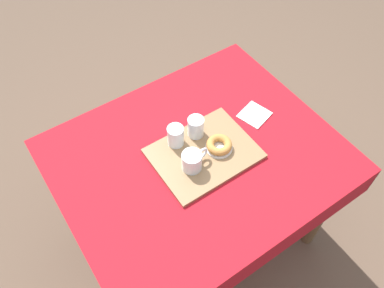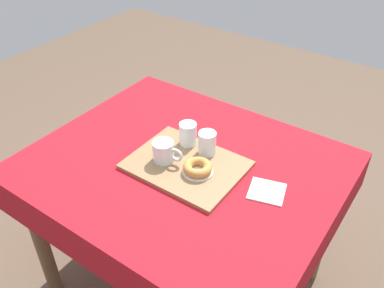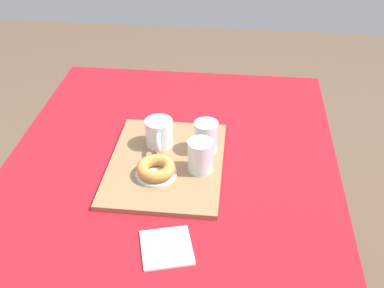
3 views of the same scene
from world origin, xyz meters
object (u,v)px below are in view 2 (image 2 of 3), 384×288
at_px(tea_mug_left, 164,152).
at_px(paper_napkin, 267,191).
at_px(water_glass_far, 207,144).
at_px(dining_table, 184,185).
at_px(water_glass_near, 188,135).
at_px(serving_tray, 186,165).
at_px(sugar_donut_left, 198,167).
at_px(donut_plate_left, 198,171).

distance_m(tea_mug_left, paper_napkin, 0.41).
xyz_separation_m(water_glass_far, paper_napkin, (-0.29, 0.05, -0.06)).
height_order(dining_table, water_glass_far, water_glass_far).
relative_size(tea_mug_left, water_glass_near, 1.33).
height_order(dining_table, paper_napkin, paper_napkin).
bearing_deg(serving_tray, tea_mug_left, 21.74).
bearing_deg(serving_tray, sugar_donut_left, 164.73).
height_order(water_glass_near, sugar_donut_left, water_glass_near).
distance_m(dining_table, tea_mug_left, 0.18).
height_order(water_glass_far, donut_plate_left, water_glass_far).
relative_size(tea_mug_left, water_glass_far, 1.33).
height_order(tea_mug_left, paper_napkin, tea_mug_left).
distance_m(water_glass_far, sugar_donut_left, 0.13).
xyz_separation_m(water_glass_far, donut_plate_left, (-0.04, 0.12, -0.04)).
relative_size(donut_plate_left, paper_napkin, 0.93).
distance_m(dining_table, donut_plate_left, 0.16).
xyz_separation_m(tea_mug_left, paper_napkin, (-0.40, -0.08, -0.05)).
distance_m(water_glass_far, donut_plate_left, 0.13).
height_order(sugar_donut_left, paper_napkin, sugar_donut_left).
xyz_separation_m(serving_tray, sugar_donut_left, (-0.07, 0.02, 0.03)).
height_order(tea_mug_left, water_glass_far, water_glass_far).
height_order(donut_plate_left, sugar_donut_left, sugar_donut_left).
relative_size(serving_tray, tea_mug_left, 3.40).
xyz_separation_m(tea_mug_left, sugar_donut_left, (-0.15, -0.01, -0.02)).
bearing_deg(dining_table, sugar_donut_left, 161.64).
relative_size(water_glass_near, donut_plate_left, 0.82).
relative_size(dining_table, tea_mug_left, 9.35).
distance_m(serving_tray, tea_mug_left, 0.10).
bearing_deg(donut_plate_left, water_glass_near, -43.32).
bearing_deg(water_glass_near, sugar_donut_left, 136.68).
bearing_deg(dining_table, paper_napkin, -173.66).
xyz_separation_m(serving_tray, water_glass_far, (-0.03, -0.10, 0.05)).
distance_m(tea_mug_left, water_glass_far, 0.17).
xyz_separation_m(dining_table, tea_mug_left, (0.06, 0.04, 0.17)).
bearing_deg(serving_tray, dining_table, -26.55).
xyz_separation_m(dining_table, water_glass_far, (-0.05, -0.09, 0.17)).
distance_m(tea_mug_left, sugar_donut_left, 0.15).
relative_size(water_glass_far, paper_napkin, 0.76).
bearing_deg(paper_napkin, donut_plate_left, 14.84).
bearing_deg(sugar_donut_left, water_glass_near, -43.32).
relative_size(sugar_donut_left, paper_napkin, 0.88).
relative_size(serving_tray, donut_plate_left, 3.70).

